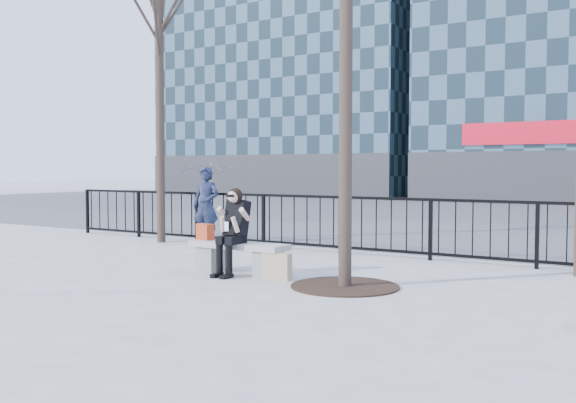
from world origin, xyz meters
The scene contains 12 objects.
ground centered at (0.00, 0.00, 0.00)m, with size 120.00×120.00×0.00m, color gray.
street_surface centered at (0.00, 15.00, 0.00)m, with size 60.00×23.00×0.01m, color #474747.
railing centered at (0.00, 3.00, 0.55)m, with size 14.00×0.06×1.10m.
building_left centered at (-15.00, 27.00, 11.30)m, with size 16.20×10.20×22.60m.
tree_left centered at (-4.00, 2.50, 4.86)m, with size 2.80×2.80×6.50m.
tree_grate centered at (1.90, -0.10, 0.01)m, with size 1.50×1.50×0.02m, color black.
bench_main centered at (0.00, 0.00, 0.30)m, with size 1.65×0.46×0.49m.
seated_woman centered at (0.00, -0.16, 0.67)m, with size 0.50×0.64×1.34m.
handbag centered at (-0.68, 0.02, 0.62)m, with size 0.31×0.15×0.25m, color #B23715.
shopping_bag centered at (0.80, -0.13, 0.20)m, with size 0.42×0.16×0.40m, color beige.
standing_man centered at (-2.97, 2.80, 0.83)m, with size 0.61×0.40×1.67m, color black.
vendor_umbrella centered at (-6.63, 7.42, 0.93)m, with size 2.02×2.06×1.85m, color gold.
Camera 1 is at (5.93, -7.92, 1.64)m, focal length 40.00 mm.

